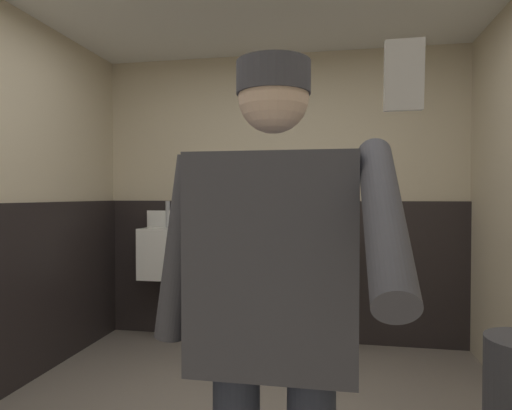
% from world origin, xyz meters
% --- Properties ---
extents(wall_back, '(3.81, 0.12, 2.55)m').
position_xyz_m(wall_back, '(0.00, 2.03, 1.27)').
color(wall_back, beige).
rests_on(wall_back, ground_plane).
extents(wainscot_band_back, '(3.21, 0.03, 1.24)m').
position_xyz_m(wainscot_band_back, '(0.00, 1.96, 0.62)').
color(wainscot_band_back, black).
rests_on(wainscot_band_back, ground_plane).
extents(urinal_left, '(0.40, 0.34, 1.24)m').
position_xyz_m(urinal_left, '(-1.03, 1.81, 0.78)').
color(urinal_left, white).
rests_on(urinal_left, ground_plane).
extents(urinal_middle, '(0.40, 0.34, 1.24)m').
position_xyz_m(urinal_middle, '(-0.28, 1.81, 0.78)').
color(urinal_middle, white).
rests_on(urinal_middle, ground_plane).
extents(urinal_right, '(0.40, 0.34, 1.24)m').
position_xyz_m(urinal_right, '(0.47, 1.81, 0.78)').
color(urinal_right, white).
rests_on(urinal_right, ground_plane).
extents(privacy_divider_panel, '(0.04, 0.40, 0.90)m').
position_xyz_m(privacy_divider_panel, '(-0.66, 1.74, 0.95)').
color(privacy_divider_panel, '#4C4C51').
extents(person, '(0.69, 0.60, 1.67)m').
position_xyz_m(person, '(0.32, -0.65, 0.98)').
color(person, '#2D3342').
rests_on(person, ground_plane).
extents(cell_phone, '(0.06, 0.03, 0.11)m').
position_xyz_m(cell_phone, '(0.60, -1.15, 1.48)').
color(cell_phone, silver).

